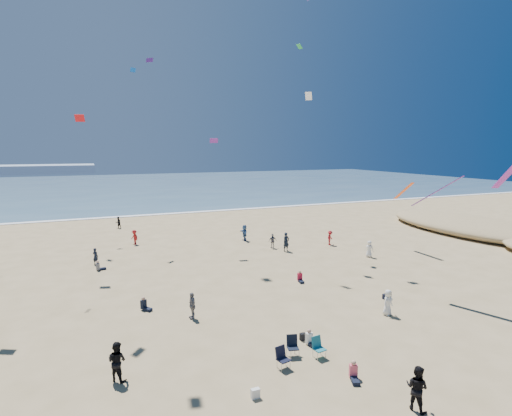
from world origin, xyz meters
name	(u,v)px	position (x,y,z in m)	size (l,w,h in m)	color
ground	(283,363)	(0.00, 0.00, 0.00)	(220.00, 220.00, 0.00)	tan
ocean	(121,186)	(0.00, 95.00, 0.03)	(220.00, 100.00, 0.06)	#476B84
surf_line	(147,215)	(0.00, 45.00, 0.04)	(220.00, 1.20, 0.08)	white
standing_flyers	(244,258)	(3.69, 14.67, 0.81)	(23.90, 42.33, 1.84)	#355A92
seated_group	(225,301)	(-0.41, 7.26, 0.42)	(14.71, 21.74, 0.84)	white
chair_cluster	(299,351)	(0.76, -0.09, 0.50)	(2.69, 1.53, 1.00)	black
white_tote	(255,393)	(-2.21, -1.89, 0.20)	(0.35, 0.20, 0.40)	silver
black_backpack	(303,337)	(1.95, 1.63, 0.19)	(0.30, 0.22, 0.38)	black
navy_bag	(385,297)	(9.80, 4.55, 0.17)	(0.28, 0.18, 0.34)	black
kites_aloft	(297,88)	(7.76, 13.24, 14.58)	(37.34, 45.99, 29.05)	yellow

